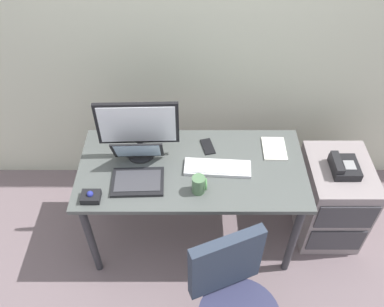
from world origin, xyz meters
TOP-DOWN VIEW (x-y plane):
  - ground_plane at (0.00, 0.00)m, footprint 8.00×8.00m
  - back_wall at (0.00, 0.69)m, footprint 6.00×0.10m
  - desk at (0.00, 0.00)m, footprint 1.42×0.69m
  - file_cabinet at (0.99, 0.08)m, footprint 0.42×0.53m
  - desk_phone at (0.98, 0.06)m, footprint 0.17×0.20m
  - monitor_main at (-0.33, 0.11)m, footprint 0.50×0.18m
  - keyboard at (0.16, -0.02)m, footprint 0.42×0.16m
  - laptop at (-0.33, -0.07)m, footprint 0.32×0.33m
  - trackball_mouse at (-0.58, -0.25)m, footprint 0.11×0.09m
  - coffee_mug at (0.04, -0.19)m, footprint 0.09×0.08m
  - paper_notepad at (0.53, 0.16)m, footprint 0.15×0.21m
  - cell_phone at (0.10, 0.18)m, footprint 0.10×0.15m

SIDE VIEW (x-z plane):
  - ground_plane at x=0.00m, z-range 0.00..0.00m
  - file_cabinet at x=0.99m, z-range 0.00..0.64m
  - desk at x=0.00m, z-range 0.28..1.01m
  - desk_phone at x=0.98m, z-range 0.63..0.72m
  - cell_phone at x=0.10m, z-range 0.73..0.74m
  - paper_notepad at x=0.53m, z-range 0.73..0.75m
  - keyboard at x=0.16m, z-range 0.73..0.76m
  - trackball_mouse at x=-0.58m, z-range 0.72..0.79m
  - laptop at x=-0.33m, z-range 0.67..0.89m
  - coffee_mug at x=0.04m, z-range 0.73..0.85m
  - monitor_main at x=-0.33m, z-range 0.76..1.17m
  - back_wall at x=0.00m, z-range 0.00..2.80m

